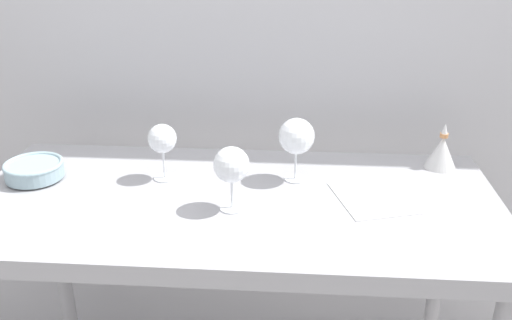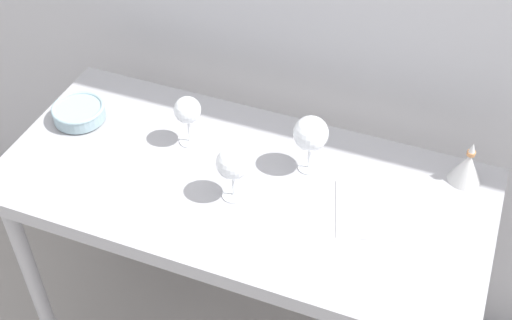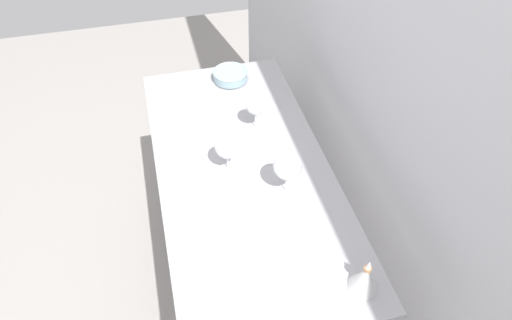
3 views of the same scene
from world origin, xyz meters
The scene contains 9 objects.
ground_plane centered at (0.00, 0.00, 0.00)m, with size 6.00×6.00×0.00m, color gray.
back_wall centered at (0.00, 0.49, 1.30)m, with size 3.80×0.04×2.60m, color #B5B5BA.
steel_counter centered at (0.00, -0.01, 0.79)m, with size 1.40×0.65×0.90m.
wine_glass_near_center centered at (0.00, -0.06, 1.02)m, with size 0.09×0.09×0.17m.
wine_glass_far_right centered at (0.16, 0.12, 1.03)m, with size 0.10×0.10×0.18m.
wine_glass_far_left centered at (-0.21, 0.10, 1.02)m, with size 0.08×0.08×0.16m.
tasting_sheet_upper centered at (0.36, 0.02, 0.90)m, with size 0.18×0.21×0.00m, color white.
tasting_bowl centered at (-0.57, 0.07, 0.93)m, with size 0.16×0.16×0.05m.
decanter_funnel centered at (0.58, 0.23, 0.95)m, with size 0.09×0.09×0.14m.
Camera 3 is at (1.19, -0.26, 2.15)m, focal length 31.95 mm.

